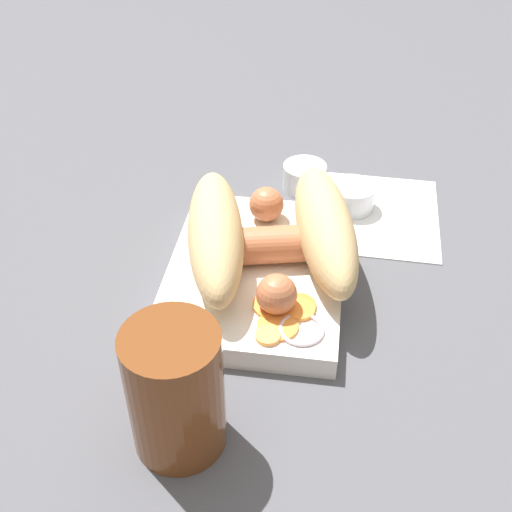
{
  "coord_description": "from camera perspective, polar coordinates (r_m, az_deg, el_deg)",
  "views": [
    {
      "loc": [
        0.45,
        0.06,
        0.4
      ],
      "look_at": [
        0.0,
        0.0,
        0.03
      ],
      "focal_mm": 45.0,
      "sensor_mm": 36.0,
      "label": 1
    }
  ],
  "objects": [
    {
      "name": "ground_plane",
      "position": [
        0.6,
        0.0,
        -2.35
      ],
      "size": [
        3.0,
        3.0,
        0.0
      ],
      "primitive_type": "plane",
      "color": "#4C4C51"
    },
    {
      "name": "pickled_veggies",
      "position": [
        0.54,
        2.81,
        -5.53
      ],
      "size": [
        0.08,
        0.07,
        0.0
      ],
      "color": "orange",
      "rests_on": "food_tray"
    },
    {
      "name": "drink_glass",
      "position": [
        0.45,
        -7.17,
        -11.83
      ],
      "size": [
        0.07,
        0.07,
        0.1
      ],
      "color": "brown",
      "rests_on": "ground_plane"
    },
    {
      "name": "napkin",
      "position": [
        0.7,
        9.87,
        3.81
      ],
      "size": [
        0.15,
        0.15,
        0.0
      ],
      "color": "white",
      "rests_on": "ground_plane"
    },
    {
      "name": "bread_roll",
      "position": [
        0.58,
        1.31,
        2.3
      ],
      "size": [
        0.21,
        0.19,
        0.06
      ],
      "color": "tan",
      "rests_on": "food_tray"
    },
    {
      "name": "condiment_cup_near",
      "position": [
        0.7,
        8.5,
        5.07
      ],
      "size": [
        0.05,
        0.05,
        0.03
      ],
      "color": "silver",
      "rests_on": "ground_plane"
    },
    {
      "name": "food_tray",
      "position": [
        0.6,
        0.0,
        -1.56
      ],
      "size": [
        0.22,
        0.16,
        0.02
      ],
      "color": "silver",
      "rests_on": "ground_plane"
    },
    {
      "name": "condiment_cup_far",
      "position": [
        0.73,
        4.32,
        6.93
      ],
      "size": [
        0.05,
        0.05,
        0.03
      ],
      "color": "silver",
      "rests_on": "ground_plane"
    },
    {
      "name": "sausage",
      "position": [
        0.58,
        1.15,
        0.98
      ],
      "size": [
        0.16,
        0.14,
        0.03
      ],
      "color": "#B26642",
      "rests_on": "food_tray"
    }
  ]
}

